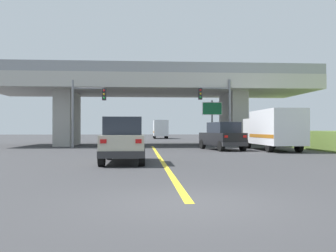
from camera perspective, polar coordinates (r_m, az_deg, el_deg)
The scene contains 10 objects.
ground at distance 35.78m, azimuth -2.54°, elevation -2.95°, with size 160.00×160.00×0.00m, color #353538.
overpass_bridge at distance 35.94m, azimuth -2.54°, elevation 5.25°, with size 30.06×9.64×7.23m.
lane_divider_stripe at distance 20.19m, azimuth -1.35°, elevation -4.77°, with size 0.20×25.57×0.01m, color yellow.
suv_lead at distance 16.72m, azimuth -6.83°, elevation -2.18°, with size 1.88×4.70×2.02m.
suv_crossing at distance 27.29m, azimuth 8.34°, elevation -1.55°, with size 2.69×5.06×2.02m.
box_truck at distance 27.44m, azimuth 15.86°, elevation -0.45°, with size 2.33×7.23×2.85m.
traffic_signal_nearside at distance 31.56m, azimuth 7.92°, elevation 3.26°, with size 2.77×0.36×5.73m.
traffic_signal_farside at distance 30.51m, azimuth -12.79°, elevation 3.17°, with size 2.75×0.36×5.48m.
highway_sign at distance 33.70m, azimuth 6.82°, elevation 2.10°, with size 1.79×0.17×4.13m.
semi_truck_distant at distance 62.44m, azimuth -1.19°, elevation -0.45°, with size 2.33×7.15×3.06m.
Camera 1 is at (-0.96, -7.33, 1.48)m, focal length 39.58 mm.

